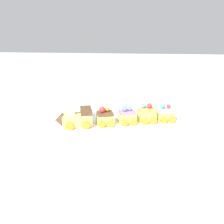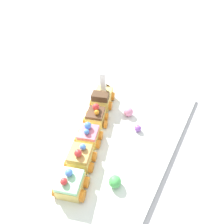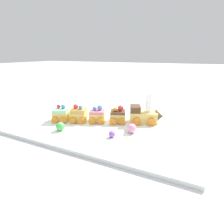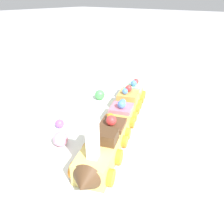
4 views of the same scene
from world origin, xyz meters
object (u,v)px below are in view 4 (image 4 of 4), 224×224
at_px(cake_train_locomotive, 96,160).
at_px(gumball_pink, 61,139).
at_px(cake_car_mint, 133,92).
at_px(gumball_purple, 60,124).
at_px(gumball_green, 100,95).
at_px(cake_car_strawberry, 121,114).
at_px(cake_car_caramel, 128,101).
at_px(cake_car_chocolate, 112,131).

xyz_separation_m(cake_train_locomotive, gumball_pink, (-0.02, -0.11, -0.01)).
distance_m(cake_car_mint, gumball_pink, 0.29).
xyz_separation_m(cake_train_locomotive, cake_car_mint, (-0.31, -0.12, -0.00)).
distance_m(cake_train_locomotive, gumball_purple, 0.18).
height_order(cake_train_locomotive, gumball_green, cake_train_locomotive).
bearing_deg(gumball_purple, cake_car_strawberry, 137.29).
xyz_separation_m(cake_car_mint, gumball_green, (0.06, -0.08, -0.01)).
distance_m(cake_car_strawberry, cake_car_caramel, 0.07).
xyz_separation_m(cake_car_caramel, cake_car_mint, (-0.07, -0.03, -0.00)).
distance_m(cake_train_locomotive, cake_car_mint, 0.33).
height_order(cake_car_strawberry, gumball_green, cake_car_strawberry).
distance_m(cake_car_chocolate, cake_car_caramel, 0.15).
xyz_separation_m(cake_car_strawberry, cake_car_mint, (-0.13, -0.05, 0.00)).
distance_m(cake_train_locomotive, gumball_pink, 0.12).
height_order(cake_car_strawberry, cake_car_caramel, cake_car_caramel).
bearing_deg(cake_train_locomotive, gumball_pink, -119.58).
bearing_deg(cake_car_mint, gumball_pink, -20.05).
bearing_deg(cake_car_chocolate, gumball_green, -153.73).
bearing_deg(cake_train_locomotive, cake_car_caramel, -179.96).
bearing_deg(cake_car_strawberry, cake_car_caramel, -179.75).
bearing_deg(gumball_pink, cake_car_strawberry, 163.90).
height_order(cake_car_caramel, cake_car_mint, cake_car_caramel).
distance_m(cake_train_locomotive, cake_car_chocolate, 0.11).
distance_m(cake_train_locomotive, cake_car_caramel, 0.26).
xyz_separation_m(cake_car_mint, gumball_purple, (0.25, -0.05, -0.01)).
height_order(cake_car_chocolate, cake_car_caramel, cake_car_caramel).
bearing_deg(gumball_purple, gumball_pink, 51.49).
distance_m(cake_car_caramel, cake_car_mint, 0.07).
relative_size(cake_car_caramel, cake_car_mint, 1.00).
height_order(cake_car_chocolate, cake_car_mint, cake_car_chocolate).
relative_size(cake_car_strawberry, cake_car_caramel, 1.00).
xyz_separation_m(cake_car_chocolate, cake_car_strawberry, (-0.07, -0.03, -0.00)).
bearing_deg(cake_car_mint, cake_car_chocolate, -0.09).
bearing_deg(cake_car_caramel, cake_car_mint, 179.67).
bearing_deg(cake_car_strawberry, cake_car_chocolate, -0.20).
height_order(cake_car_caramel, gumball_pink, cake_car_caramel).
xyz_separation_m(cake_train_locomotive, cake_car_chocolate, (-0.10, -0.04, -0.01)).
bearing_deg(gumball_pink, cake_car_mint, -178.57).
distance_m(cake_car_mint, gumball_green, 0.10).
bearing_deg(gumball_purple, cake_car_caramel, 157.24).
relative_size(cake_car_chocolate, gumball_purple, 4.12).
relative_size(cake_train_locomotive, gumball_purple, 6.39).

